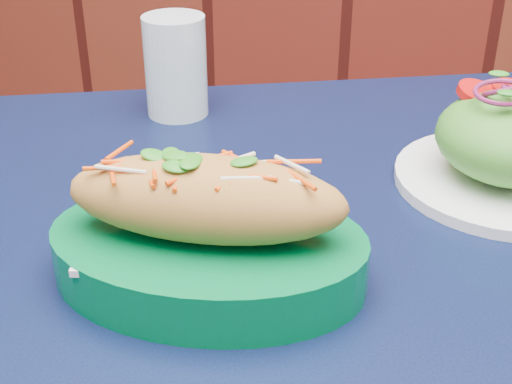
# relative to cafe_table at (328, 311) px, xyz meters

# --- Properties ---
(cafe_table) EXTENTS (1.01, 1.01, 0.75)m
(cafe_table) POSITION_rel_cafe_table_xyz_m (0.00, 0.00, 0.00)
(cafe_table) COLOR black
(cafe_table) RESTS_ON ground
(banh_mi_basket) EXTENTS (0.27, 0.18, 0.12)m
(banh_mi_basket) POSITION_rel_cafe_table_xyz_m (-0.09, -0.09, 0.13)
(banh_mi_basket) COLOR #00602F
(banh_mi_basket) RESTS_ON cafe_table
(salad_plate) EXTENTS (0.23, 0.23, 0.11)m
(salad_plate) POSITION_rel_cafe_table_xyz_m (0.17, 0.13, 0.13)
(salad_plate) COLOR white
(salad_plate) RESTS_ON cafe_table
(water_glass) EXTENTS (0.08, 0.08, 0.12)m
(water_glass) POSITION_rel_cafe_table_xyz_m (-0.22, 0.25, 0.15)
(water_glass) COLOR silver
(water_glass) RESTS_ON cafe_table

